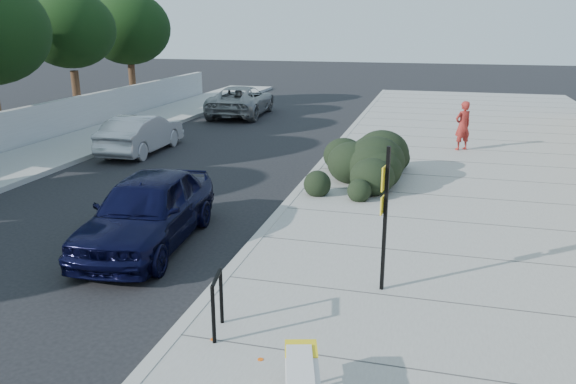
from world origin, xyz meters
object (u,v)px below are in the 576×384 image
at_px(bike_rack, 217,299).
at_px(suv_silver, 241,101).
at_px(pedestrian, 463,126).
at_px(sign_post, 385,210).
at_px(sedan_navy, 147,210).
at_px(wagon_silver, 141,134).

relative_size(bike_rack, suv_silver, 0.17).
bearing_deg(pedestrian, sign_post, 45.47).
bearing_deg(pedestrian, bike_rack, 38.02).
bearing_deg(sedan_navy, pedestrian, 53.11).
xyz_separation_m(bike_rack, suv_silver, (-6.60, 19.92, 0.05)).
height_order(bike_rack, wagon_silver, wagon_silver).
bearing_deg(bike_rack, sedan_navy, 121.65).
distance_m(bike_rack, wagon_silver, 13.22).
bearing_deg(suv_silver, sedan_navy, 99.07).
bearing_deg(sedan_navy, suv_silver, 97.86).
bearing_deg(sign_post, sedan_navy, 177.36).
xyz_separation_m(bike_rack, wagon_silver, (-7.27, 11.05, -0.00)).
bearing_deg(bike_rack, suv_silver, 98.43).
bearing_deg(suv_silver, pedestrian, 145.30).
height_order(sedan_navy, pedestrian, pedestrian).
height_order(sign_post, wagon_silver, sign_post).
bearing_deg(sign_post, wagon_silver, 146.58).
bearing_deg(wagon_silver, pedestrian, -167.80).
distance_m(bike_rack, suv_silver, 20.98).
height_order(bike_rack, sign_post, sign_post).
xyz_separation_m(sign_post, pedestrian, (1.65, 11.69, -0.54)).
bearing_deg(suv_silver, wagon_silver, 81.92).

